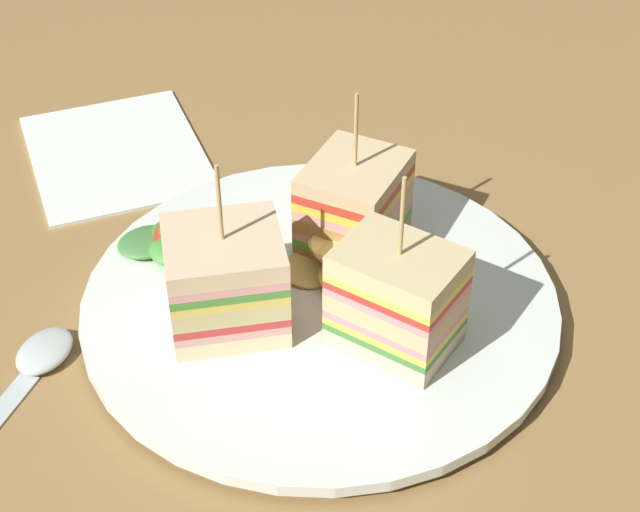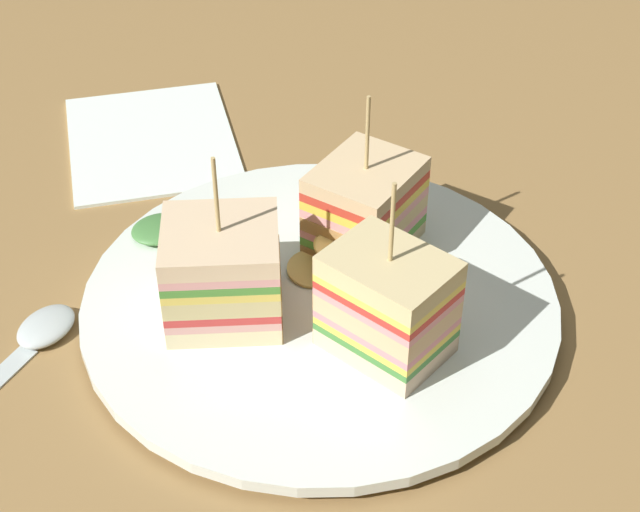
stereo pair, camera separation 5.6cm
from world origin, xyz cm
name	(u,v)px [view 1 (the left image)]	position (x,y,z in cm)	size (l,w,h in cm)	color
ground_plane	(320,323)	(0.00, 0.00, -0.90)	(110.28, 75.68, 1.80)	olive
plate	(320,302)	(0.00, 0.00, 0.82)	(28.14, 28.14, 1.35)	white
sandwich_wedge_0	(354,204)	(5.12, -2.33, 4.19)	(8.23, 7.77, 10.56)	beige
sandwich_wedge_1	(226,281)	(-1.84, 5.31, 4.30)	(6.78, 7.24, 10.62)	beige
sandwich_wedge_2	(396,299)	(-4.04, -3.91, 4.47)	(7.72, 8.07, 11.08)	beige
chip_pile	(342,253)	(1.93, -1.39, 2.93)	(5.99, 6.87, 2.73)	#E4C164
salad_garnish	(169,241)	(4.90, 9.18, 1.99)	(6.10, 6.64, 1.49)	#388734
spoon	(29,372)	(-4.52, 16.42, 0.41)	(14.30, 7.51, 1.00)	silver
napkin	(116,152)	(18.02, 14.11, 0.25)	(14.90, 12.06, 0.50)	white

